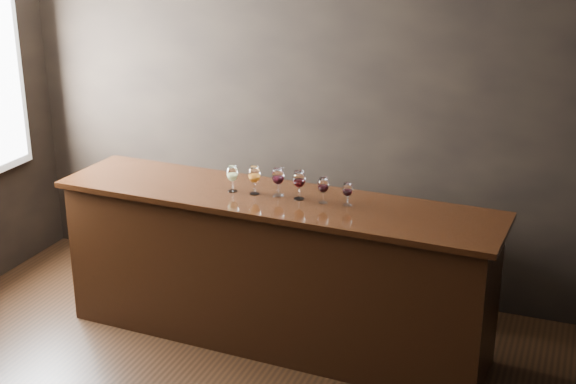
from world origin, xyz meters
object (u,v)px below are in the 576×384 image
(back_bar_shelf, at_px, (252,236))
(glass_white, at_px, (232,174))
(glass_red_a, at_px, (278,177))
(glass_red_b, at_px, (299,180))
(bar_counter, at_px, (274,273))
(glass_amber, at_px, (254,175))
(glass_red_c, at_px, (323,186))
(glass_red_d, at_px, (347,190))

(back_bar_shelf, height_order, glass_white, glass_white)
(glass_white, distance_m, glass_red_a, 0.35)
(glass_red_a, xyz_separation_m, glass_red_b, (0.16, -0.01, -0.00))
(bar_counter, xyz_separation_m, back_bar_shelf, (-0.55, 0.84, -0.12))
(glass_amber, bearing_deg, glass_red_b, 2.52)
(back_bar_shelf, height_order, glass_red_a, glass_red_a)
(glass_red_c, xyz_separation_m, glass_red_d, (0.17, 0.01, -0.01))
(glass_white, bearing_deg, glass_red_b, 2.68)
(back_bar_shelf, height_order, glass_red_d, glass_red_d)
(glass_red_a, bearing_deg, glass_red_d, -1.07)
(bar_counter, bearing_deg, back_bar_shelf, 125.59)
(glass_red_c, distance_m, glass_red_d, 0.18)
(glass_red_b, height_order, glass_red_d, glass_red_b)
(glass_amber, distance_m, glass_red_c, 0.52)
(back_bar_shelf, bearing_deg, bar_counter, -57.03)
(glass_amber, relative_size, glass_red_b, 1.00)
(glass_white, height_order, glass_red_a, glass_red_a)
(glass_amber, bearing_deg, glass_white, -177.02)
(back_bar_shelf, relative_size, glass_red_a, 11.65)
(glass_red_c, height_order, glass_red_d, glass_red_c)
(bar_counter, xyz_separation_m, glass_red_d, (0.55, 0.02, 0.71))
(glass_amber, xyz_separation_m, glass_red_c, (0.52, 0.00, -0.02))
(glass_red_a, distance_m, glass_red_b, 0.17)
(bar_counter, bearing_deg, glass_red_a, 58.85)
(bar_counter, xyz_separation_m, glass_red_b, (0.19, 0.02, 0.74))
(bar_counter, distance_m, glass_red_d, 0.90)
(glass_red_a, relative_size, glass_red_c, 1.13)
(bar_counter, distance_m, glass_red_c, 0.82)
(glass_white, relative_size, glass_red_c, 1.05)
(glass_red_c, bearing_deg, glass_white, -179.09)
(glass_red_a, height_order, glass_red_b, same)
(glass_amber, bearing_deg, glass_red_d, 1.11)
(glass_red_a, height_order, glass_red_c, glass_red_a)
(glass_white, xyz_separation_m, glass_red_a, (0.35, 0.03, 0.01))
(glass_red_b, xyz_separation_m, glass_red_d, (0.36, -0.00, -0.03))
(glass_white, xyz_separation_m, glass_red_b, (0.51, 0.02, 0.01))
(bar_counter, height_order, glass_red_d, glass_red_d)
(glass_amber, xyz_separation_m, glass_red_d, (0.70, 0.01, -0.03))
(glass_amber, height_order, glass_red_a, same)
(glass_white, relative_size, glass_red_b, 0.94)
(back_bar_shelf, relative_size, glass_white, 12.47)
(back_bar_shelf, bearing_deg, glass_amber, -64.73)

